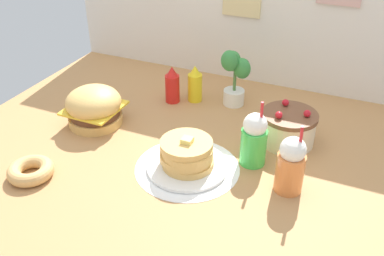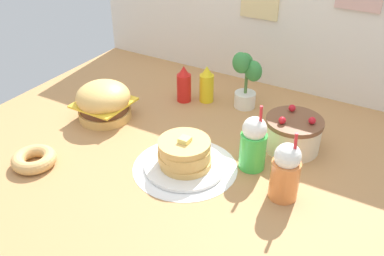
{
  "view_description": "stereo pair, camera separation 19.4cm",
  "coord_description": "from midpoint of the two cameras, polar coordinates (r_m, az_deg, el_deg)",
  "views": [
    {
      "loc": [
        0.76,
        -1.49,
        1.19
      ],
      "look_at": [
        0.1,
        0.02,
        0.16
      ],
      "focal_mm": 40.03,
      "sensor_mm": 36.0,
      "label": 1
    },
    {
      "loc": [
        0.94,
        -1.4,
        1.19
      ],
      "look_at": [
        0.1,
        0.02,
        0.16
      ],
      "focal_mm": 40.03,
      "sensor_mm": 36.0,
      "label": 2
    }
  ],
  "objects": [
    {
      "name": "layer_cake",
      "position": [
        2.12,
        10.18,
        -0.03
      ],
      "size": [
        0.27,
        0.27,
        0.2
      ],
      "color": "beige",
      "rests_on": "ground_plane"
    },
    {
      "name": "potted_plant",
      "position": [
        2.4,
        3.36,
        6.93
      ],
      "size": [
        0.16,
        0.12,
        0.33
      ],
      "color": "white",
      "rests_on": "ground_plane"
    },
    {
      "name": "pancake_stack",
      "position": [
        1.92,
        -3.56,
        -3.91
      ],
      "size": [
        0.37,
        0.37,
        0.16
      ],
      "color": "white",
      "rests_on": "doily_mat"
    },
    {
      "name": "back_wall",
      "position": [
        2.65,
        4.18,
        15.63
      ],
      "size": [
        2.23,
        0.04,
        0.89
      ],
      "color": "silver",
      "rests_on": "ground_plane"
    },
    {
      "name": "orange_float_cup",
      "position": [
        1.79,
        10.03,
        -4.97
      ],
      "size": [
        0.12,
        0.12,
        0.33
      ],
      "color": "orange",
      "rests_on": "ground_plane"
    },
    {
      "name": "doily_mat",
      "position": [
        1.96,
        -3.47,
        -5.41
      ],
      "size": [
        0.48,
        0.48,
        0.0
      ],
      "primitive_type": "cylinder",
      "color": "white",
      "rests_on": "ground_plane"
    },
    {
      "name": "cream_soda_cup",
      "position": [
        1.93,
        5.43,
        -1.6
      ],
      "size": [
        0.12,
        0.12,
        0.33
      ],
      "color": "green",
      "rests_on": "ground_plane"
    },
    {
      "name": "donut_pink_glaze",
      "position": [
        2.05,
        -23.29,
        -5.3
      ],
      "size": [
        0.2,
        0.2,
        0.06
      ],
      "color": "tan",
      "rests_on": "ground_plane"
    },
    {
      "name": "ground_plane",
      "position": [
        2.06,
        -5.51,
        -3.86
      ],
      "size": [
        2.23,
        1.92,
        0.02
      ],
      "primitive_type": "cube",
      "color": "#B27F4C"
    },
    {
      "name": "ketchup_bottle",
      "position": [
        2.46,
        -4.9,
        5.59
      ],
      "size": [
        0.08,
        0.08,
        0.22
      ],
      "color": "red",
      "rests_on": "ground_plane"
    },
    {
      "name": "burger",
      "position": [
        2.32,
        -15.27,
        2.67
      ],
      "size": [
        0.29,
        0.29,
        0.21
      ],
      "color": "#DBA859",
      "rests_on": "ground_plane"
    },
    {
      "name": "mustard_bottle",
      "position": [
        2.47,
        -1.86,
        5.75
      ],
      "size": [
        0.08,
        0.08,
        0.22
      ],
      "color": "yellow",
      "rests_on": "ground_plane"
    }
  ]
}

